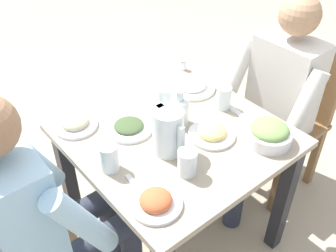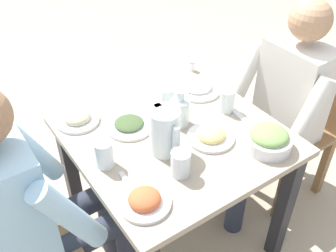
{
  "view_description": "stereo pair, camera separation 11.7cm",
  "coord_description": "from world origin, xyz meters",
  "px_view_note": "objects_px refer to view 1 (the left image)",
  "views": [
    {
      "loc": [
        0.95,
        -0.83,
        1.73
      ],
      "look_at": [
        -0.04,
        -0.01,
        0.71
      ],
      "focal_mm": 41.5,
      "sensor_mm": 36.0,
      "label": 1
    },
    {
      "loc": [
        1.02,
        -0.73,
        1.73
      ],
      "look_at": [
        -0.04,
        -0.01,
        0.71
      ],
      "focal_mm": 41.5,
      "sensor_mm": 36.0,
      "label": 2
    }
  ],
  "objects_px": {
    "water_glass_far_right": "(187,162)",
    "plate_yoghurt": "(192,85)",
    "salt_shaker": "(184,65)",
    "chair_far": "(290,110)",
    "diner_near": "(46,210)",
    "salad_bowl": "(269,133)",
    "plate_rice_curry": "(156,202)",
    "oil_carafe": "(179,112)",
    "plate_fries": "(212,133)",
    "dining_table": "(175,154)",
    "water_pitcher": "(168,131)",
    "diner_far": "(271,102)",
    "water_glass_near_left": "(223,97)",
    "plate_dolmas": "(129,127)",
    "plate_beans": "(75,123)",
    "water_glass_center": "(109,158)",
    "water_glass_near_right": "(164,99)"
  },
  "relations": [
    {
      "from": "water_glass_near_left",
      "to": "water_glass_far_right",
      "type": "xyz_separation_m",
      "value": [
        0.21,
        -0.4,
        -0.0
      ]
    },
    {
      "from": "diner_far",
      "to": "salt_shaker",
      "type": "height_order",
      "value": "diner_far"
    },
    {
      "from": "chair_far",
      "to": "plate_beans",
      "type": "height_order",
      "value": "chair_far"
    },
    {
      "from": "dining_table",
      "to": "chair_far",
      "type": "xyz_separation_m",
      "value": [
        0.05,
        0.79,
        -0.1
      ]
    },
    {
      "from": "chair_far",
      "to": "plate_fries",
      "type": "xyz_separation_m",
      "value": [
        0.07,
        -0.69,
        0.24
      ]
    },
    {
      "from": "plate_rice_curry",
      "to": "diner_far",
      "type": "bearing_deg",
      "value": 103.12
    },
    {
      "from": "dining_table",
      "to": "plate_yoghurt",
      "type": "xyz_separation_m",
      "value": [
        -0.21,
        0.28,
        0.14
      ]
    },
    {
      "from": "diner_far",
      "to": "salt_shaker",
      "type": "bearing_deg",
      "value": -152.67
    },
    {
      "from": "water_glass_far_right",
      "to": "plate_yoghurt",
      "type": "bearing_deg",
      "value": 135.89
    },
    {
      "from": "plate_dolmas",
      "to": "water_glass_far_right",
      "type": "height_order",
      "value": "water_glass_far_right"
    },
    {
      "from": "salad_bowl",
      "to": "plate_yoghurt",
      "type": "xyz_separation_m",
      "value": [
        -0.49,
        0.03,
        -0.02
      ]
    },
    {
      "from": "diner_far",
      "to": "plate_yoghurt",
      "type": "height_order",
      "value": "diner_far"
    },
    {
      "from": "plate_yoghurt",
      "to": "plate_rice_curry",
      "type": "distance_m",
      "value": 0.75
    },
    {
      "from": "oil_carafe",
      "to": "water_glass_center",
      "type": "bearing_deg",
      "value": -82.87
    },
    {
      "from": "diner_far",
      "to": "dining_table",
      "type": "bearing_deg",
      "value": -94.79
    },
    {
      "from": "plate_yoghurt",
      "to": "water_glass_far_right",
      "type": "relative_size",
      "value": 2.22
    },
    {
      "from": "salt_shaker",
      "to": "chair_far",
      "type": "bearing_deg",
      "value": 45.01
    },
    {
      "from": "salad_bowl",
      "to": "plate_fries",
      "type": "distance_m",
      "value": 0.23
    },
    {
      "from": "chair_far",
      "to": "water_glass_far_right",
      "type": "height_order",
      "value": "chair_far"
    },
    {
      "from": "plate_rice_curry",
      "to": "oil_carafe",
      "type": "bearing_deg",
      "value": 129.36
    },
    {
      "from": "oil_carafe",
      "to": "water_glass_near_right",
      "type": "bearing_deg",
      "value": 170.46
    },
    {
      "from": "diner_far",
      "to": "plate_beans",
      "type": "bearing_deg",
      "value": -111.33
    },
    {
      "from": "water_pitcher",
      "to": "plate_beans",
      "type": "distance_m",
      "value": 0.43
    },
    {
      "from": "plate_beans",
      "to": "diner_near",
      "type": "bearing_deg",
      "value": -46.67
    },
    {
      "from": "plate_yoghurt",
      "to": "water_glass_near_right",
      "type": "height_order",
      "value": "water_glass_near_right"
    },
    {
      "from": "plate_fries",
      "to": "water_glass_far_right",
      "type": "bearing_deg",
      "value": -67.12
    },
    {
      "from": "salad_bowl",
      "to": "water_glass_far_right",
      "type": "height_order",
      "value": "water_glass_far_right"
    },
    {
      "from": "diner_far",
      "to": "plate_fries",
      "type": "relative_size",
      "value": 5.9
    },
    {
      "from": "dining_table",
      "to": "water_pitcher",
      "type": "distance_m",
      "value": 0.25
    },
    {
      "from": "water_glass_far_right",
      "to": "plate_fries",
      "type": "bearing_deg",
      "value": 112.88
    },
    {
      "from": "plate_dolmas",
      "to": "plate_beans",
      "type": "xyz_separation_m",
      "value": [
        -0.16,
        -0.17,
        0.0
      ]
    },
    {
      "from": "salad_bowl",
      "to": "oil_carafe",
      "type": "xyz_separation_m",
      "value": [
        -0.32,
        -0.2,
        0.01
      ]
    },
    {
      "from": "diner_far",
      "to": "water_glass_near_right",
      "type": "relative_size",
      "value": 11.1
    },
    {
      "from": "salad_bowl",
      "to": "plate_rice_curry",
      "type": "relative_size",
      "value": 1.03
    },
    {
      "from": "plate_rice_curry",
      "to": "salt_shaker",
      "type": "xyz_separation_m",
      "value": [
        -0.63,
        0.68,
        0.01
      ]
    },
    {
      "from": "plate_dolmas",
      "to": "plate_beans",
      "type": "height_order",
      "value": "plate_beans"
    },
    {
      "from": "plate_beans",
      "to": "diner_far",
      "type": "bearing_deg",
      "value": 68.67
    },
    {
      "from": "salad_bowl",
      "to": "plate_dolmas",
      "type": "bearing_deg",
      "value": -137.29
    },
    {
      "from": "salt_shaker",
      "to": "plate_beans",
      "type": "bearing_deg",
      "value": -83.9
    },
    {
      "from": "dining_table",
      "to": "plate_beans",
      "type": "xyz_separation_m",
      "value": [
        -0.3,
        -0.3,
        0.14
      ]
    },
    {
      "from": "diner_near",
      "to": "water_glass_center",
      "type": "height_order",
      "value": "diner_near"
    },
    {
      "from": "plate_dolmas",
      "to": "plate_fries",
      "type": "xyz_separation_m",
      "value": [
        0.26,
        0.24,
        0.0
      ]
    },
    {
      "from": "plate_yoghurt",
      "to": "water_glass_near_left",
      "type": "bearing_deg",
      "value": 1.03
    },
    {
      "from": "dining_table",
      "to": "diner_far",
      "type": "height_order",
      "value": "diner_far"
    },
    {
      "from": "water_glass_near_right",
      "to": "salt_shaker",
      "type": "relative_size",
      "value": 1.91
    },
    {
      "from": "chair_far",
      "to": "water_glass_far_right",
      "type": "xyz_separation_m",
      "value": [
        0.16,
        -0.91,
        0.27
      ]
    },
    {
      "from": "chair_far",
      "to": "dining_table",
      "type": "bearing_deg",
      "value": -93.56
    },
    {
      "from": "diner_near",
      "to": "water_glass_far_right",
      "type": "bearing_deg",
      "value": 63.01
    },
    {
      "from": "plate_fries",
      "to": "plate_rice_curry",
      "type": "height_order",
      "value": "plate_rice_curry"
    },
    {
      "from": "plate_fries",
      "to": "plate_rice_curry",
      "type": "xyz_separation_m",
      "value": [
        0.14,
        -0.4,
        0.0
      ]
    }
  ]
}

